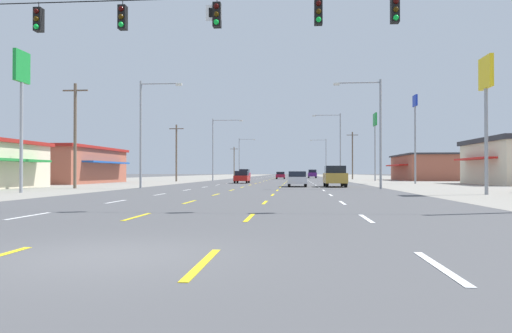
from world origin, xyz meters
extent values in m
plane|color=#4C4C4F|center=(0.00, 66.00, 0.00)|extent=(572.00, 572.00, 0.00)
cube|color=gray|center=(-24.75, 66.00, 0.00)|extent=(28.00, 440.00, 0.01)
cube|color=gray|center=(24.75, 66.00, 0.00)|extent=(28.00, 440.00, 0.01)
cube|color=white|center=(-5.25, 7.00, 0.01)|extent=(0.14, 2.60, 0.01)
cube|color=white|center=(-5.25, 14.50, 0.01)|extent=(0.14, 2.60, 0.01)
cube|color=white|center=(-5.25, 22.00, 0.01)|extent=(0.14, 2.60, 0.01)
cube|color=white|center=(-5.25, 29.50, 0.01)|extent=(0.14, 2.60, 0.01)
cube|color=white|center=(-5.25, 37.00, 0.01)|extent=(0.14, 2.60, 0.01)
cube|color=white|center=(-5.25, 44.50, 0.01)|extent=(0.14, 2.60, 0.01)
cube|color=white|center=(-5.25, 52.00, 0.01)|extent=(0.14, 2.60, 0.01)
cube|color=white|center=(-5.25, 59.50, 0.01)|extent=(0.14, 2.60, 0.01)
cube|color=white|center=(-5.25, 67.00, 0.01)|extent=(0.14, 2.60, 0.01)
cube|color=white|center=(-5.25, 74.50, 0.01)|extent=(0.14, 2.60, 0.01)
cube|color=white|center=(-5.25, 82.00, 0.01)|extent=(0.14, 2.60, 0.01)
cube|color=white|center=(-5.25, 89.50, 0.01)|extent=(0.14, 2.60, 0.01)
cube|color=white|center=(-5.25, 97.00, 0.01)|extent=(0.14, 2.60, 0.01)
cube|color=white|center=(-5.25, 104.50, 0.01)|extent=(0.14, 2.60, 0.01)
cube|color=white|center=(-5.25, 112.00, 0.01)|extent=(0.14, 2.60, 0.01)
cube|color=white|center=(-5.25, 119.50, 0.01)|extent=(0.14, 2.60, 0.01)
cube|color=white|center=(-5.25, 127.00, 0.01)|extent=(0.14, 2.60, 0.01)
cube|color=white|center=(-5.25, 134.50, 0.01)|extent=(0.14, 2.60, 0.01)
cube|color=white|center=(-5.25, 142.00, 0.01)|extent=(0.14, 2.60, 0.01)
cube|color=white|center=(-5.25, 149.50, 0.01)|extent=(0.14, 2.60, 0.01)
cube|color=white|center=(-5.25, 157.00, 0.01)|extent=(0.14, 2.60, 0.01)
cube|color=white|center=(-5.25, 164.50, 0.01)|extent=(0.14, 2.60, 0.01)
cube|color=white|center=(-5.25, 172.00, 0.01)|extent=(0.14, 2.60, 0.01)
cube|color=white|center=(-5.25, 179.50, 0.01)|extent=(0.14, 2.60, 0.01)
cube|color=white|center=(-5.25, 187.00, 0.01)|extent=(0.14, 2.60, 0.01)
cube|color=white|center=(-5.25, 194.50, 0.01)|extent=(0.14, 2.60, 0.01)
cube|color=white|center=(-5.25, 202.00, 0.01)|extent=(0.14, 2.60, 0.01)
cube|color=white|center=(-5.25, 209.50, 0.01)|extent=(0.14, 2.60, 0.01)
cube|color=white|center=(-5.25, 217.00, 0.01)|extent=(0.14, 2.60, 0.01)
cube|color=yellow|center=(-1.75, 7.00, 0.01)|extent=(0.14, 2.60, 0.01)
cube|color=yellow|center=(-1.75, 14.50, 0.01)|extent=(0.14, 2.60, 0.01)
cube|color=yellow|center=(-1.75, 22.00, 0.01)|extent=(0.14, 2.60, 0.01)
cube|color=yellow|center=(-1.75, 29.50, 0.01)|extent=(0.14, 2.60, 0.01)
cube|color=yellow|center=(-1.75, 37.00, 0.01)|extent=(0.14, 2.60, 0.01)
cube|color=yellow|center=(-1.75, 44.50, 0.01)|extent=(0.14, 2.60, 0.01)
cube|color=yellow|center=(-1.75, 52.00, 0.01)|extent=(0.14, 2.60, 0.01)
cube|color=yellow|center=(-1.75, 59.50, 0.01)|extent=(0.14, 2.60, 0.01)
cube|color=yellow|center=(-1.75, 67.00, 0.01)|extent=(0.14, 2.60, 0.01)
cube|color=yellow|center=(-1.75, 74.50, 0.01)|extent=(0.14, 2.60, 0.01)
cube|color=yellow|center=(-1.75, 82.00, 0.01)|extent=(0.14, 2.60, 0.01)
cube|color=yellow|center=(-1.75, 89.50, 0.01)|extent=(0.14, 2.60, 0.01)
cube|color=yellow|center=(-1.75, 97.00, 0.01)|extent=(0.14, 2.60, 0.01)
cube|color=yellow|center=(-1.75, 104.50, 0.01)|extent=(0.14, 2.60, 0.01)
cube|color=yellow|center=(-1.75, 112.00, 0.01)|extent=(0.14, 2.60, 0.01)
cube|color=yellow|center=(-1.75, 119.50, 0.01)|extent=(0.14, 2.60, 0.01)
cube|color=yellow|center=(-1.75, 127.00, 0.01)|extent=(0.14, 2.60, 0.01)
cube|color=yellow|center=(-1.75, 134.50, 0.01)|extent=(0.14, 2.60, 0.01)
cube|color=yellow|center=(-1.75, 142.00, 0.01)|extent=(0.14, 2.60, 0.01)
cube|color=yellow|center=(-1.75, 149.50, 0.01)|extent=(0.14, 2.60, 0.01)
cube|color=yellow|center=(-1.75, 157.00, 0.01)|extent=(0.14, 2.60, 0.01)
cube|color=yellow|center=(-1.75, 164.50, 0.01)|extent=(0.14, 2.60, 0.01)
cube|color=yellow|center=(-1.75, 172.00, 0.01)|extent=(0.14, 2.60, 0.01)
cube|color=yellow|center=(-1.75, 179.50, 0.01)|extent=(0.14, 2.60, 0.01)
cube|color=yellow|center=(-1.75, 187.00, 0.01)|extent=(0.14, 2.60, 0.01)
cube|color=yellow|center=(-1.75, 194.50, 0.01)|extent=(0.14, 2.60, 0.01)
cube|color=yellow|center=(-1.75, 202.00, 0.01)|extent=(0.14, 2.60, 0.01)
cube|color=yellow|center=(-1.75, 209.50, 0.01)|extent=(0.14, 2.60, 0.01)
cube|color=yellow|center=(-1.75, 217.00, 0.01)|extent=(0.14, 2.60, 0.01)
cube|color=yellow|center=(1.75, -0.50, 0.01)|extent=(0.14, 2.60, 0.01)
cube|color=yellow|center=(1.75, 7.00, 0.01)|extent=(0.14, 2.60, 0.01)
cube|color=yellow|center=(1.75, 14.50, 0.01)|extent=(0.14, 2.60, 0.01)
cube|color=yellow|center=(1.75, 22.00, 0.01)|extent=(0.14, 2.60, 0.01)
cube|color=yellow|center=(1.75, 29.50, 0.01)|extent=(0.14, 2.60, 0.01)
cube|color=yellow|center=(1.75, 37.00, 0.01)|extent=(0.14, 2.60, 0.01)
cube|color=yellow|center=(1.75, 44.50, 0.01)|extent=(0.14, 2.60, 0.01)
cube|color=yellow|center=(1.75, 52.00, 0.01)|extent=(0.14, 2.60, 0.01)
cube|color=yellow|center=(1.75, 59.50, 0.01)|extent=(0.14, 2.60, 0.01)
cube|color=yellow|center=(1.75, 67.00, 0.01)|extent=(0.14, 2.60, 0.01)
cube|color=yellow|center=(1.75, 74.50, 0.01)|extent=(0.14, 2.60, 0.01)
cube|color=yellow|center=(1.75, 82.00, 0.01)|extent=(0.14, 2.60, 0.01)
cube|color=yellow|center=(1.75, 89.50, 0.01)|extent=(0.14, 2.60, 0.01)
cube|color=yellow|center=(1.75, 97.00, 0.01)|extent=(0.14, 2.60, 0.01)
cube|color=yellow|center=(1.75, 104.50, 0.01)|extent=(0.14, 2.60, 0.01)
cube|color=yellow|center=(1.75, 112.00, 0.01)|extent=(0.14, 2.60, 0.01)
cube|color=yellow|center=(1.75, 119.50, 0.01)|extent=(0.14, 2.60, 0.01)
cube|color=yellow|center=(1.75, 127.00, 0.01)|extent=(0.14, 2.60, 0.01)
cube|color=yellow|center=(1.75, 134.50, 0.01)|extent=(0.14, 2.60, 0.01)
cube|color=yellow|center=(1.75, 142.00, 0.01)|extent=(0.14, 2.60, 0.01)
cube|color=yellow|center=(1.75, 149.50, 0.01)|extent=(0.14, 2.60, 0.01)
cube|color=yellow|center=(1.75, 157.00, 0.01)|extent=(0.14, 2.60, 0.01)
cube|color=yellow|center=(1.75, 164.50, 0.01)|extent=(0.14, 2.60, 0.01)
cube|color=yellow|center=(1.75, 172.00, 0.01)|extent=(0.14, 2.60, 0.01)
cube|color=yellow|center=(1.75, 179.50, 0.01)|extent=(0.14, 2.60, 0.01)
cube|color=yellow|center=(1.75, 187.00, 0.01)|extent=(0.14, 2.60, 0.01)
cube|color=yellow|center=(1.75, 194.50, 0.01)|extent=(0.14, 2.60, 0.01)
cube|color=yellow|center=(1.75, 202.00, 0.01)|extent=(0.14, 2.60, 0.01)
cube|color=yellow|center=(1.75, 209.50, 0.01)|extent=(0.14, 2.60, 0.01)
cube|color=yellow|center=(1.75, 217.00, 0.01)|extent=(0.14, 2.60, 0.01)
cube|color=white|center=(5.25, -0.50, 0.01)|extent=(0.14, 2.60, 0.01)
cube|color=white|center=(5.25, 7.00, 0.01)|extent=(0.14, 2.60, 0.01)
cube|color=white|center=(5.25, 14.50, 0.01)|extent=(0.14, 2.60, 0.01)
cube|color=white|center=(5.25, 22.00, 0.01)|extent=(0.14, 2.60, 0.01)
cube|color=white|center=(5.25, 29.50, 0.01)|extent=(0.14, 2.60, 0.01)
cube|color=white|center=(5.25, 37.00, 0.01)|extent=(0.14, 2.60, 0.01)
cube|color=white|center=(5.25, 44.50, 0.01)|extent=(0.14, 2.60, 0.01)
cube|color=white|center=(5.25, 52.00, 0.01)|extent=(0.14, 2.60, 0.01)
cube|color=white|center=(5.25, 59.50, 0.01)|extent=(0.14, 2.60, 0.01)
cube|color=white|center=(5.25, 67.00, 0.01)|extent=(0.14, 2.60, 0.01)
cube|color=white|center=(5.25, 74.50, 0.01)|extent=(0.14, 2.60, 0.01)
cube|color=white|center=(5.25, 82.00, 0.01)|extent=(0.14, 2.60, 0.01)
cube|color=white|center=(5.25, 89.50, 0.01)|extent=(0.14, 2.60, 0.01)
cube|color=white|center=(5.25, 97.00, 0.01)|extent=(0.14, 2.60, 0.01)
cube|color=white|center=(5.25, 104.50, 0.01)|extent=(0.14, 2.60, 0.01)
cube|color=white|center=(5.25, 112.00, 0.01)|extent=(0.14, 2.60, 0.01)
cube|color=white|center=(5.25, 119.50, 0.01)|extent=(0.14, 2.60, 0.01)
cube|color=white|center=(5.25, 127.00, 0.01)|extent=(0.14, 2.60, 0.01)
cube|color=white|center=(5.25, 134.50, 0.01)|extent=(0.14, 2.60, 0.01)
cube|color=white|center=(5.25, 142.00, 0.01)|extent=(0.14, 2.60, 0.01)
cube|color=white|center=(5.25, 149.50, 0.01)|extent=(0.14, 2.60, 0.01)
cube|color=white|center=(5.25, 157.00, 0.01)|extent=(0.14, 2.60, 0.01)
cube|color=white|center=(5.25, 164.50, 0.01)|extent=(0.14, 2.60, 0.01)
cube|color=white|center=(5.25, 172.00, 0.01)|extent=(0.14, 2.60, 0.01)
cube|color=white|center=(5.25, 179.50, 0.01)|extent=(0.14, 2.60, 0.01)
cube|color=white|center=(5.25, 187.00, 0.01)|extent=(0.14, 2.60, 0.01)
cube|color=white|center=(5.25, 194.50, 0.01)|extent=(0.14, 2.60, 0.01)
cube|color=white|center=(5.25, 202.00, 0.01)|extent=(0.14, 2.60, 0.01)
cube|color=white|center=(5.25, 209.50, 0.01)|extent=(0.14, 2.60, 0.01)
cube|color=white|center=(5.25, 217.00, 0.01)|extent=(0.14, 2.60, 0.01)
cube|color=white|center=(0.05, 10.50, 7.45)|extent=(0.60, 0.04, 0.60)
cube|color=black|center=(0.05, 10.48, 7.45)|extent=(0.36, 0.01, 0.36)
cube|color=black|center=(0.19, 10.46, 7.34)|extent=(0.30, 0.34, 0.92)
cylinder|color=black|center=(0.19, 10.46, 7.92)|extent=(0.03, 0.03, 0.24)
sphere|color=#2F0402|center=(0.19, 10.28, 7.62)|extent=(0.20, 0.20, 0.20)
sphere|color=#352202|center=(0.19, 10.28, 7.32)|extent=(0.20, 0.20, 0.20)
sphere|color=green|center=(0.19, 10.28, 7.02)|extent=(0.20, 0.20, 0.20)
cube|color=black|center=(-6.85, 10.46, 7.34)|extent=(0.30, 0.34, 0.92)
cylinder|color=black|center=(-6.85, 10.46, 7.92)|extent=(0.03, 0.03, 0.24)
sphere|color=#2F0402|center=(-6.85, 10.28, 7.62)|extent=(0.20, 0.20, 0.20)
sphere|color=#352202|center=(-6.85, 10.28, 7.32)|extent=(0.20, 0.20, 0.20)
sphere|color=green|center=(-6.85, 10.28, 7.02)|extent=(0.20, 0.20, 0.20)
cube|color=black|center=(6.80, 10.46, 7.34)|extent=(0.30, 0.34, 0.92)
sphere|color=#2F0402|center=(6.80, 10.28, 7.62)|extent=(0.20, 0.20, 0.20)
sphere|color=#352202|center=(6.80, 10.28, 7.32)|extent=(0.20, 0.20, 0.20)
sphere|color=green|center=(6.80, 10.28, 7.02)|extent=(0.20, 0.20, 0.20)
cube|color=black|center=(4.00, 10.46, 7.34)|extent=(0.30, 0.34, 0.92)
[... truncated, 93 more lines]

